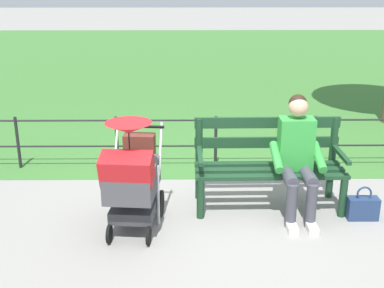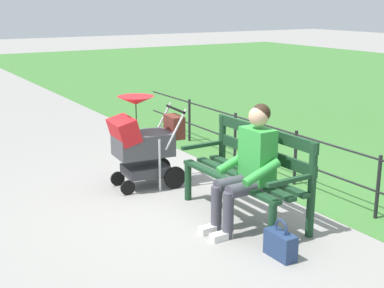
{
  "view_description": "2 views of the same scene",
  "coord_description": "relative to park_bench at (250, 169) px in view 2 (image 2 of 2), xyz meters",
  "views": [
    {
      "loc": [
        0.37,
        4.94,
        2.49
      ],
      "look_at": [
        0.32,
        0.12,
        0.8
      ],
      "focal_mm": 46.72,
      "sensor_mm": 36.0,
      "label": 1
    },
    {
      "loc": [
        -4.86,
        3.24,
        2.24
      ],
      "look_at": [
        0.24,
        0.15,
        0.66
      ],
      "focal_mm": 50.5,
      "sensor_mm": 36.0,
      "label": 2
    }
  ],
  "objects": [
    {
      "name": "ground_plane",
      "position": [
        0.51,
        0.12,
        -0.53
      ],
      "size": [
        60.0,
        60.0,
        0.0
      ],
      "primitive_type": "plane",
      "color": "gray"
    },
    {
      "name": "park_bench",
      "position": [
        0.0,
        0.0,
        0.0
      ],
      "size": [
        1.61,
        0.62,
        0.96
      ],
      "color": "#193D23",
      "rests_on": "ground"
    },
    {
      "name": "person_on_bench",
      "position": [
        -0.26,
        0.22,
        0.15
      ],
      "size": [
        0.54,
        0.74,
        1.28
      ],
      "color": "#42424C",
      "rests_on": "ground"
    },
    {
      "name": "stroller",
      "position": [
        1.42,
        0.57,
        0.07
      ],
      "size": [
        0.57,
        0.92,
        1.15
      ],
      "color": "black",
      "rests_on": "ground"
    },
    {
      "name": "handbag",
      "position": [
        -0.95,
        0.37,
        -0.4
      ],
      "size": [
        0.32,
        0.14,
        0.37
      ],
      "color": "navy",
      "rests_on": "ground"
    },
    {
      "name": "park_fence",
      "position": [
        0.23,
        -1.1,
        -0.1
      ],
      "size": [
        7.75,
        0.04,
        0.7
      ],
      "color": "black",
      "rests_on": "ground"
    }
  ]
}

